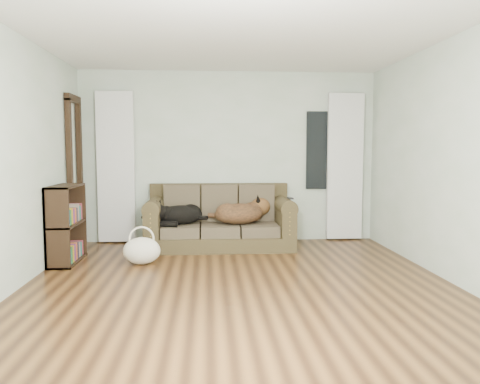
{
  "coord_description": "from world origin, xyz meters",
  "views": [
    {
      "loc": [
        -0.33,
        -4.71,
        1.4
      ],
      "look_at": [
        0.11,
        1.6,
        0.84
      ],
      "focal_mm": 35.0,
      "sensor_mm": 36.0,
      "label": 1
    }
  ],
  "objects": [
    {
      "name": "ceiling",
      "position": [
        0.0,
        0.0,
        2.6
      ],
      "size": [
        5.0,
        5.0,
        0.0
      ],
      "primitive_type": "plane",
      "color": "white",
      "rests_on": "ground"
    },
    {
      "name": "curtain_left",
      "position": [
        -1.7,
        2.42,
        1.15
      ],
      "size": [
        0.55,
        0.08,
        2.25
      ],
      "primitive_type": "cube",
      "color": "white",
      "rests_on": "ground"
    },
    {
      "name": "floor",
      "position": [
        0.0,
        0.0,
        0.0
      ],
      "size": [
        5.0,
        5.0,
        0.0
      ],
      "primitive_type": "plane",
      "color": "#321D0F",
      "rests_on": "ground"
    },
    {
      "name": "bookshelf",
      "position": [
        -2.09,
        1.2,
        0.5
      ],
      "size": [
        0.33,
        0.79,
        0.97
      ],
      "primitive_type": "cube",
      "rotation": [
        0.0,
        0.0,
        -0.05
      ],
      "color": "black",
      "rests_on": "floor"
    },
    {
      "name": "tv_remote",
      "position": [
        0.83,
        1.79,
        0.73
      ],
      "size": [
        0.08,
        0.19,
        0.02
      ],
      "primitive_type": "cube",
      "rotation": [
        0.0,
        0.0,
        0.13
      ],
      "color": "black",
      "rests_on": "sofa"
    },
    {
      "name": "window_pane",
      "position": [
        1.45,
        2.47,
        1.4
      ],
      "size": [
        0.5,
        0.03,
        1.2
      ],
      "primitive_type": "cube",
      "color": "black",
      "rests_on": "wall_back"
    },
    {
      "name": "wall_right",
      "position": [
        2.25,
        0.0,
        1.3
      ],
      "size": [
        0.04,
        5.0,
        2.6
      ],
      "primitive_type": "cube",
      "color": "silver",
      "rests_on": "ground"
    },
    {
      "name": "sofa",
      "position": [
        -0.15,
        1.98,
        0.45
      ],
      "size": [
        2.08,
        0.9,
        0.85
      ],
      "primitive_type": "cube",
      "color": "#332618",
      "rests_on": "floor"
    },
    {
      "name": "door_casing",
      "position": [
        -2.2,
        2.05,
        1.05
      ],
      "size": [
        0.07,
        0.6,
        2.1
      ],
      "primitive_type": "cube",
      "color": "black",
      "rests_on": "ground"
    },
    {
      "name": "tote_bag",
      "position": [
        -1.14,
        1.04,
        0.16
      ],
      "size": [
        0.54,
        0.47,
        0.33
      ],
      "primitive_type": "ellipsoid",
      "rotation": [
        0.0,
        0.0,
        -0.29
      ],
      "color": "silver",
      "rests_on": "floor"
    },
    {
      "name": "dog_black_lab",
      "position": [
        -0.76,
        1.95,
        0.48
      ],
      "size": [
        0.72,
        0.56,
        0.28
      ],
      "primitive_type": "ellipsoid",
      "rotation": [
        0.0,
        0.0,
        0.16
      ],
      "color": "black",
      "rests_on": "sofa"
    },
    {
      "name": "curtain_right",
      "position": [
        1.8,
        2.42,
        1.15
      ],
      "size": [
        0.55,
        0.08,
        2.25
      ],
      "primitive_type": "cube",
      "color": "white",
      "rests_on": "ground"
    },
    {
      "name": "dog_shepherd",
      "position": [
        0.15,
        1.96,
        0.49
      ],
      "size": [
        0.82,
        0.65,
        0.33
      ],
      "primitive_type": "ellipsoid",
      "rotation": [
        0.0,
        0.0,
        3.33
      ],
      "color": "black",
      "rests_on": "sofa"
    },
    {
      "name": "wall_left",
      "position": [
        -2.25,
        0.0,
        1.3
      ],
      "size": [
        0.04,
        5.0,
        2.6
      ],
      "primitive_type": "cube",
      "color": "silver",
      "rests_on": "ground"
    },
    {
      "name": "wall_back",
      "position": [
        0.0,
        2.5,
        1.3
      ],
      "size": [
        4.5,
        0.04,
        2.6
      ],
      "primitive_type": "cube",
      "color": "silver",
      "rests_on": "ground"
    }
  ]
}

